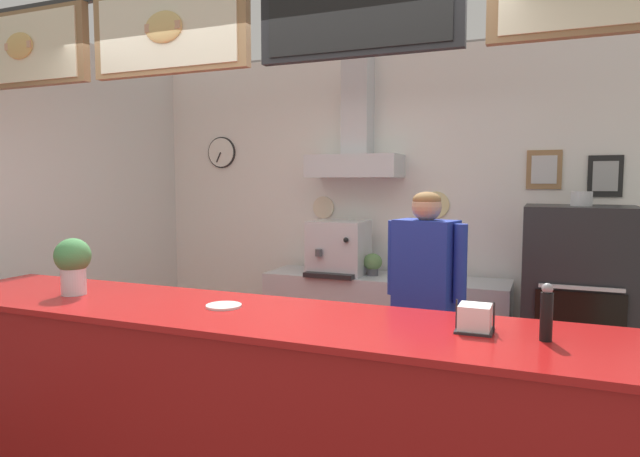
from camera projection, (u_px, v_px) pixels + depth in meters
back_wall_assembly at (379, 199)px, 4.89m from camera, size 4.69×2.52×2.89m
service_counter at (237, 418)px, 2.70m from camera, size 3.65×0.75×1.09m
back_prep_counter at (384, 328)px, 4.72m from camera, size 2.07×0.54×0.90m
pizza_oven at (577, 314)px, 3.86m from camera, size 0.73×0.65×1.64m
shop_worker at (425, 313)px, 3.41m from camera, size 0.51×0.30×1.65m
espresso_machine at (339, 248)px, 4.79m from camera, size 0.48×0.49×0.47m
potted_thyme at (373, 263)px, 4.72m from camera, size 0.16×0.16×0.19m
potted_rosemary at (424, 263)px, 4.56m from camera, size 0.17×0.17×0.22m
condiment_plate at (224, 306)px, 2.73m from camera, size 0.18×0.18×0.01m
pepper_grinder at (547, 313)px, 2.14m from camera, size 0.05×0.05×0.23m
basil_vase at (73, 264)px, 3.01m from camera, size 0.19×0.19×0.31m
napkin_holder at (475, 319)px, 2.28m from camera, size 0.16×0.15×0.13m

